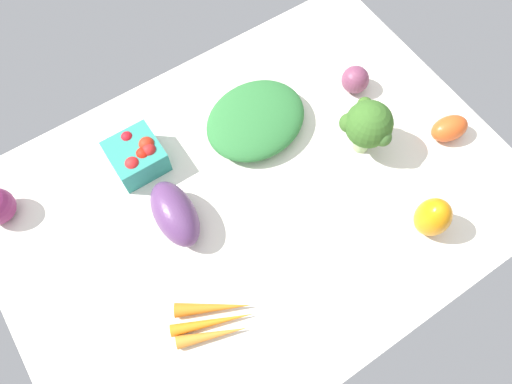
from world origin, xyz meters
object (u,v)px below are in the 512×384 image
Objects in this scene: roma_tomato at (449,128)px; red_onion_center at (355,80)px; eggplant at (175,214)px; bell_pepper_orange at (433,217)px; broccoli_head at (368,125)px; berry_basket at (137,156)px; carrot_bunch at (213,320)px; leafy_greens_clump at (256,120)px.

red_onion_center is at bearing 124.38° from roma_tomato.
bell_pepper_orange is at bearing 58.79° from eggplant.
eggplant is at bearing -8.93° from broccoli_head.
broccoli_head is at bearing 166.12° from roma_tomato.
berry_basket is (49.53, -9.27, 0.48)cm from red_onion_center.
red_onion_center is 60.19cm from carrot_bunch.
broccoli_head is at bearing 151.80° from berry_basket.
carrot_bunch is 48.12cm from broccoli_head.
eggplant is 41.91cm from broccoli_head.
berry_basket is 0.75× the size of broccoli_head.
bell_pepper_orange is at bearing 87.57° from broccoli_head.
broccoli_head is (-15.92, 16.43, 5.57)cm from leafy_greens_clump.
broccoli_head reaches higher than red_onion_center.
bell_pepper_orange is at bearing -131.89° from roma_tomato.
broccoli_head is at bearing -92.43° from bell_pepper_orange.
carrot_bunch is (4.17, 36.38, -2.32)cm from berry_basket.
eggplant is at bearing 21.53° from leafy_greens_clump.
red_onion_center is 0.42× the size of eggplant.
bell_pepper_orange is 59.50cm from berry_basket.
berry_basket is at bearing 164.02° from roma_tomato.
berry_basket is 36.69cm from carrot_bunch.
leafy_greens_clump reaches higher than carrot_bunch.
roma_tomato is 0.61× the size of broccoli_head.
broccoli_head is (8.30, 12.84, 5.28)cm from red_onion_center.
red_onion_center is 0.60× the size of berry_basket.
broccoli_head reaches higher than eggplant.
red_onion_center is 0.61× the size of bell_pepper_orange.
leafy_greens_clump is (15.00, -38.06, -2.24)cm from bell_pepper_orange.
leafy_greens_clump is 41.22cm from roma_tomato.
carrot_bunch is at bearing -7.82° from eggplant.
berry_basket is 0.70× the size of eggplant.
berry_basket is at bearing -96.55° from carrot_bunch.
bell_pepper_orange is at bearing 132.66° from berry_basket.
berry_basket is at bearing -10.60° from red_onion_center.
berry_basket is 0.64× the size of carrot_bunch.
roma_tomato is at bearing 154.75° from broccoli_head.
roma_tomato is at bearing 113.01° from red_onion_center.
red_onion_center is 0.27× the size of leafy_greens_clump.
roma_tomato reaches higher than carrot_bunch.
roma_tomato is (-8.89, 20.95, -0.38)cm from red_onion_center.
berry_basket is at bearing -12.66° from leafy_greens_clump.
roma_tomato is (-33.12, 24.54, -0.10)cm from leafy_greens_clump.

